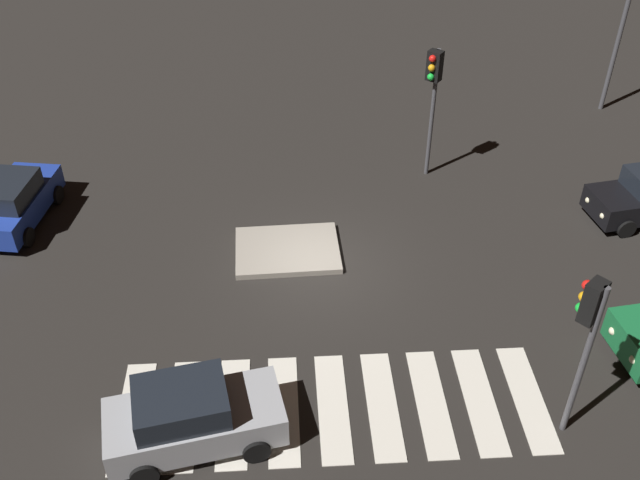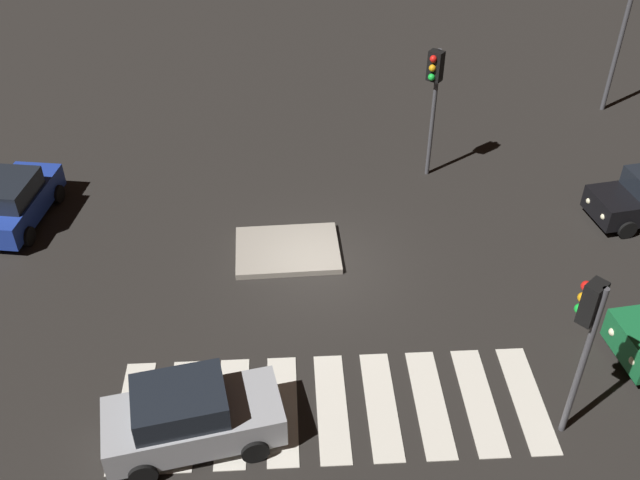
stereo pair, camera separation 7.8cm
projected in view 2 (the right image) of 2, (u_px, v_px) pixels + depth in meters
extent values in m
plane|color=black|center=(320.00, 267.00, 20.78)|extent=(80.00, 80.00, 0.00)
cube|color=gray|center=(288.00, 250.00, 21.28)|extent=(3.10, 2.37, 0.18)
cube|color=#1E389E|center=(17.00, 204.00, 22.23)|extent=(2.13, 3.86, 0.75)
cube|color=black|center=(8.00, 189.00, 21.64)|extent=(1.71, 2.08, 0.61)
cylinder|color=black|center=(12.00, 191.00, 23.39)|extent=(0.31, 0.62, 0.59)
cylinder|color=black|center=(58.00, 194.00, 23.27)|extent=(0.31, 0.62, 0.59)
cylinder|color=black|center=(28.00, 236.00, 21.48)|extent=(0.31, 0.62, 0.59)
sphere|color=#F2EABF|center=(28.00, 172.00, 23.68)|extent=(0.20, 0.20, 0.20)
sphere|color=#F2EABF|center=(53.00, 174.00, 23.61)|extent=(0.20, 0.20, 0.20)
cylinder|color=black|center=(627.00, 229.00, 21.75)|extent=(0.62, 0.31, 0.59)
cylinder|color=black|center=(600.00, 201.00, 22.94)|extent=(0.62, 0.31, 0.59)
sphere|color=#F2EABF|center=(604.00, 217.00, 21.69)|extent=(0.20, 0.20, 0.20)
sphere|color=#F2EABF|center=(589.00, 201.00, 22.36)|extent=(0.20, 0.20, 0.20)
cube|color=#9EA0A5|center=(194.00, 421.00, 15.62)|extent=(4.05, 2.33, 0.78)
cube|color=black|center=(179.00, 402.00, 15.15)|extent=(2.20, 1.83, 0.63)
cylinder|color=black|center=(243.00, 394.00, 16.68)|extent=(0.64, 0.34, 0.61)
cylinder|color=black|center=(255.00, 450.00, 15.45)|extent=(0.64, 0.34, 0.61)
cylinder|color=black|center=(139.00, 413.00, 16.22)|extent=(0.64, 0.34, 0.61)
cylinder|color=black|center=(143.00, 473.00, 14.99)|extent=(0.64, 0.34, 0.61)
sphere|color=#F2EABF|center=(274.00, 389.00, 16.33)|extent=(0.20, 0.20, 0.20)
sphere|color=#F2EABF|center=(282.00, 420.00, 15.64)|extent=(0.20, 0.20, 0.20)
cylinder|color=black|center=(629.00, 328.00, 18.34)|extent=(0.68, 0.32, 0.66)
sphere|color=#F2EABF|center=(634.00, 361.00, 16.95)|extent=(0.22, 0.22, 0.22)
sphere|color=#F2EABF|center=(613.00, 332.00, 17.71)|extent=(0.22, 0.22, 0.22)
cylinder|color=#47474C|center=(582.00, 365.00, 14.97)|extent=(0.14, 0.14, 4.22)
cube|color=black|center=(592.00, 303.00, 14.08)|extent=(0.54, 0.53, 0.96)
sphere|color=red|center=(586.00, 286.00, 14.01)|extent=(0.22, 0.22, 0.22)
sphere|color=orange|center=(583.00, 298.00, 14.20)|extent=(0.22, 0.22, 0.22)
sphere|color=green|center=(580.00, 309.00, 14.38)|extent=(0.22, 0.22, 0.22)
cylinder|color=#47474C|center=(433.00, 115.00, 23.44)|extent=(0.14, 0.14, 4.48)
cube|color=black|center=(436.00, 66.00, 22.25)|extent=(0.54, 0.53, 0.96)
sphere|color=red|center=(433.00, 59.00, 21.94)|extent=(0.22, 0.22, 0.22)
sphere|color=orange|center=(432.00, 68.00, 22.12)|extent=(0.22, 0.22, 0.22)
sphere|color=green|center=(431.00, 77.00, 22.30)|extent=(0.22, 0.22, 0.22)
cylinder|color=#47474C|center=(625.00, 22.00, 26.44)|extent=(0.18, 0.18, 7.03)
cube|color=silver|center=(132.00, 415.00, 16.55)|extent=(0.70, 3.20, 0.02)
cube|color=silver|center=(182.00, 413.00, 16.60)|extent=(0.70, 3.20, 0.02)
cube|color=silver|center=(233.00, 411.00, 16.65)|extent=(0.70, 3.20, 0.02)
cube|color=silver|center=(282.00, 409.00, 16.69)|extent=(0.70, 3.20, 0.02)
cube|color=silver|center=(332.00, 407.00, 16.74)|extent=(0.70, 3.20, 0.02)
cube|color=silver|center=(381.00, 405.00, 16.79)|extent=(0.70, 3.20, 0.02)
cube|color=silver|center=(430.00, 403.00, 16.84)|extent=(0.70, 3.20, 0.02)
cube|color=silver|center=(479.00, 401.00, 16.89)|extent=(0.70, 3.20, 0.02)
cube|color=silver|center=(527.00, 399.00, 16.94)|extent=(0.70, 3.20, 0.02)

